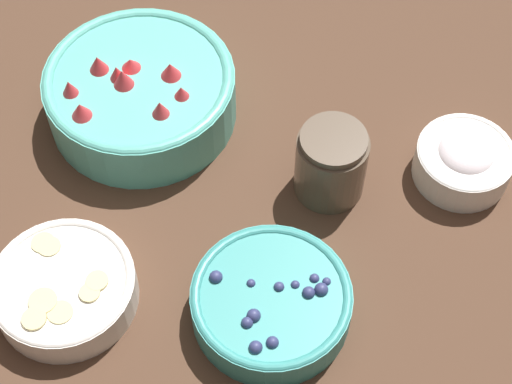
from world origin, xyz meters
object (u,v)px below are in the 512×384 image
Objects in this scene: bowl_blueberries at (271,302)px; jar_chocolate at (331,165)px; bowl_bananas at (64,288)px; bowl_strawberries at (140,91)px; bowl_cream at (464,159)px.

bowl_blueberries is 0.19m from jar_chocolate.
bowl_bananas is at bearing -168.50° from bowl_blueberries.
bowl_bananas is at bearing -87.80° from bowl_strawberries.
bowl_blueberries is at bearing 11.50° from bowl_bananas.
bowl_blueberries is 0.24m from bowl_bananas.
jar_chocolate reaches higher than bowl_bananas.
jar_chocolate is at bearing 43.13° from bowl_bananas.
bowl_bananas is 1.65× the size of jar_chocolate.
jar_chocolate reaches higher than bowl_blueberries.
bowl_cream is at bearing 22.40° from jar_chocolate.
bowl_strawberries is at bearing 135.70° from bowl_blueberries.
bowl_blueberries is at bearing -44.30° from bowl_strawberries.
bowl_cream is (0.43, 0.02, -0.01)m from bowl_strawberries.
jar_chocolate is at bearing -157.60° from bowl_cream.
bowl_cream is at bearing 54.94° from bowl_blueberries.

